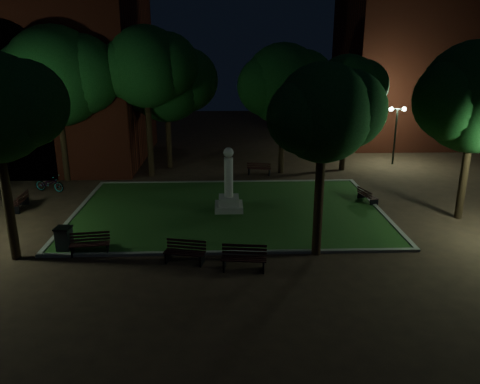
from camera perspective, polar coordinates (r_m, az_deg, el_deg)
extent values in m
plane|color=#3D2A1D|center=(21.80, -1.30, -4.12)|extent=(80.00, 80.00, 0.00)
cube|color=#28511C|center=(23.65, -1.37, -2.25)|extent=(15.00, 10.00, 0.08)
cube|color=slate|center=(18.92, -1.18, -7.40)|extent=(15.40, 0.20, 0.12)
cube|color=slate|center=(28.50, -1.49, 1.24)|extent=(15.40, 0.20, 0.12)
cube|color=slate|center=(24.77, -19.24, -2.29)|extent=(0.20, 10.00, 0.12)
cube|color=slate|center=(24.90, 16.41, -1.91)|extent=(0.20, 10.00, 0.12)
cube|color=#A59E98|center=(23.59, -1.37, -1.82)|extent=(1.40, 1.40, 0.30)
cube|color=#A59E98|center=(23.48, -1.38, -1.01)|extent=(1.00, 1.00, 0.40)
cylinder|color=#A59E98|center=(23.13, -1.40, 1.81)|extent=(0.44, 0.44, 2.00)
sphere|color=#A59E98|center=(22.82, -1.42, 4.83)|extent=(0.50, 0.50, 0.50)
cube|color=black|center=(32.71, -25.24, 7.87)|extent=(5.00, 3.00, 7.00)
cylinder|color=black|center=(32.42, -26.05, 13.96)|extent=(5.00, 3.00, 5.00)
plane|color=orange|center=(33.81, -24.47, 8.23)|extent=(6.30, 0.00, 6.30)
cube|color=#521B10|center=(44.25, 22.98, 13.51)|extent=(16.00, 10.00, 12.00)
cylinder|color=black|center=(19.78, -26.45, -1.09)|extent=(0.36, 0.36, 4.69)
sphere|color=#19531D|center=(18.83, -24.89, 9.72)|extent=(3.22, 3.22, 3.22)
cylinder|color=black|center=(30.01, -10.96, 6.86)|extent=(0.36, 0.36, 5.32)
sphere|color=#19531D|center=(29.55, -11.44, 14.74)|extent=(4.88, 4.88, 4.88)
sphere|color=#19531D|center=(29.58, -8.97, 15.06)|extent=(3.91, 3.91, 3.91)
sphere|color=#19531D|center=(29.43, -13.45, 14.41)|extent=(3.66, 3.66, 3.66)
cylinder|color=black|center=(30.40, 5.10, 6.18)|extent=(0.36, 0.36, 4.22)
sphere|color=#19531D|center=(29.91, 5.29, 12.98)|extent=(5.01, 5.01, 5.01)
sphere|color=#19531D|center=(30.28, 7.67, 13.14)|extent=(4.01, 4.01, 4.01)
sphere|color=#19531D|center=(29.51, 3.38, 12.77)|extent=(3.76, 3.76, 3.76)
cylinder|color=black|center=(31.83, 12.52, 6.32)|extent=(0.36, 0.36, 4.19)
sphere|color=#19531D|center=(31.38, 12.93, 12.33)|extent=(4.18, 4.18, 4.18)
sphere|color=#19531D|center=(31.84, 14.71, 12.45)|extent=(3.34, 3.34, 3.34)
sphere|color=#19531D|center=(30.90, 11.53, 12.15)|extent=(3.13, 3.13, 3.13)
cylinder|color=black|center=(24.50, 25.63, 1.83)|extent=(0.36, 0.36, 4.28)
sphere|color=#19531D|center=(23.89, 26.79, 10.29)|extent=(5.04, 5.04, 5.04)
sphere|color=#19531D|center=(23.17, 24.88, 10.12)|extent=(3.78, 3.78, 3.78)
cylinder|color=black|center=(18.39, 9.57, -0.99)|extent=(0.36, 0.36, 4.54)
sphere|color=#19531D|center=(17.63, 10.12, 9.48)|extent=(3.70, 3.70, 3.70)
sphere|color=#19531D|center=(18.03, 12.93, 9.81)|extent=(2.96, 2.96, 2.96)
sphere|color=#19531D|center=(17.22, 7.87, 9.07)|extent=(2.77, 2.77, 2.77)
cylinder|color=black|center=(30.42, -20.70, 5.44)|extent=(0.36, 0.36, 4.55)
sphere|color=#19531D|center=(29.93, -21.53, 12.98)|extent=(5.82, 5.82, 5.82)
sphere|color=#19531D|center=(29.67, -18.70, 13.43)|extent=(4.66, 4.66, 4.66)
sphere|color=#19531D|center=(30.05, -23.84, 12.54)|extent=(4.37, 4.37, 4.37)
cylinder|color=black|center=(32.06, -8.70, 6.60)|extent=(0.36, 0.36, 4.18)
sphere|color=#19531D|center=(31.59, -9.01, 13.12)|extent=(5.20, 5.20, 5.20)
sphere|color=#19531D|center=(31.65, -6.57, 13.41)|extent=(4.16, 4.16, 4.16)
sphere|color=#19531D|center=(31.44, -11.00, 12.82)|extent=(3.90, 3.90, 3.90)
cylinder|color=black|center=(33.46, -24.01, 5.64)|extent=(0.12, 0.12, 4.06)
cylinder|color=black|center=(33.16, -24.44, 9.07)|extent=(0.90, 0.08, 0.08)
sphere|color=#D8FFD8|center=(33.33, -25.16, 9.01)|extent=(0.28, 0.28, 0.28)
sphere|color=#D8FFD8|center=(32.99, -23.71, 9.12)|extent=(0.28, 0.28, 0.28)
cylinder|color=black|center=(34.39, 18.36, 6.37)|extent=(0.12, 0.12, 3.86)
cylinder|color=black|center=(34.10, 18.68, 9.56)|extent=(0.90, 0.08, 0.08)
sphere|color=#D8FFD8|center=(33.94, 17.95, 9.59)|extent=(0.28, 0.28, 0.28)
sphere|color=#D8FFD8|center=(34.26, 19.39, 9.52)|extent=(0.28, 0.28, 0.28)
cube|color=black|center=(18.46, -8.80, -7.74)|extent=(0.18, 0.54, 0.43)
cube|color=black|center=(18.07, -4.64, -8.16)|extent=(0.18, 0.54, 0.43)
cube|color=black|center=(17.97, -6.98, -7.59)|extent=(1.56, 0.44, 0.04)
cube|color=black|center=(18.09, -6.84, -7.41)|extent=(1.56, 0.44, 0.04)
cube|color=black|center=(18.21, -6.71, -7.23)|extent=(1.56, 0.44, 0.04)
cube|color=black|center=(18.33, -6.58, -7.06)|extent=(1.56, 0.44, 0.04)
cube|color=black|center=(18.34, -6.54, -6.70)|extent=(1.55, 0.41, 0.09)
cube|color=black|center=(18.29, -6.55, -6.31)|extent=(1.55, 0.41, 0.09)
cube|color=black|center=(18.23, -6.57, -5.91)|extent=(1.55, 0.41, 0.09)
cube|color=black|center=(17.65, -1.93, -8.72)|extent=(0.13, 0.58, 0.46)
cube|color=black|center=(17.56, 2.90, -8.88)|extent=(0.13, 0.58, 0.46)
cube|color=black|center=(17.28, 0.43, -8.42)|extent=(1.68, 0.28, 0.04)
cube|color=black|center=(17.41, 0.46, -8.21)|extent=(1.68, 0.28, 0.04)
cube|color=black|center=(17.54, 0.50, -8.01)|extent=(1.68, 0.28, 0.04)
cube|color=black|center=(17.67, 0.53, -7.80)|extent=(1.68, 0.28, 0.04)
cube|color=black|center=(17.68, 0.55, -7.41)|extent=(1.67, 0.25, 0.10)
cube|color=black|center=(17.62, 0.55, -6.98)|extent=(1.67, 0.25, 0.10)
cube|color=black|center=(17.56, 0.55, -6.54)|extent=(1.67, 0.25, 0.10)
cube|color=black|center=(19.90, -19.73, -6.71)|extent=(0.13, 0.54, 0.43)
cube|color=black|center=(19.69, -15.82, -6.58)|extent=(0.13, 0.54, 0.43)
cube|color=black|center=(19.50, -17.92, -6.31)|extent=(1.55, 0.30, 0.04)
cube|color=black|center=(19.63, -17.87, -6.15)|extent=(1.55, 0.30, 0.04)
cube|color=black|center=(19.75, -17.82, -5.99)|extent=(1.55, 0.30, 0.04)
cube|color=black|center=(19.88, -17.77, -5.84)|extent=(1.55, 0.30, 0.04)
cube|color=black|center=(19.89, -17.78, -5.52)|extent=(1.54, 0.27, 0.09)
cube|color=black|center=(19.84, -17.81, -5.16)|extent=(1.54, 0.27, 0.09)
cube|color=black|center=(19.79, -17.85, -4.79)|extent=(1.54, 0.27, 0.09)
cube|color=black|center=(26.98, -24.87, -1.02)|extent=(0.54, 0.09, 0.43)
cube|color=black|center=(25.76, -25.86, -1.98)|extent=(0.54, 0.09, 0.43)
cube|color=black|center=(26.38, -25.85, -1.03)|extent=(0.17, 1.58, 0.04)
cube|color=black|center=(26.33, -25.57, -1.02)|extent=(0.17, 1.58, 0.04)
cube|color=black|center=(26.29, -25.29, -1.02)|extent=(0.17, 1.58, 0.04)
cube|color=black|center=(26.24, -25.01, -1.01)|extent=(0.17, 1.58, 0.04)
cube|color=black|center=(26.19, -24.92, -0.81)|extent=(0.13, 1.57, 0.09)
cube|color=black|center=(26.15, -24.96, -0.52)|extent=(0.13, 1.57, 0.09)
cube|color=black|center=(26.11, -24.99, -0.23)|extent=(0.13, 1.57, 0.09)
cube|color=black|center=(25.31, 16.02, -1.26)|extent=(0.47, 0.18, 0.38)
cube|color=black|center=(26.26, 14.59, -0.47)|extent=(0.47, 0.18, 0.38)
cube|color=black|center=(25.83, 15.68, -0.40)|extent=(0.45, 1.34, 0.03)
cube|color=black|center=(25.76, 15.45, -0.42)|extent=(0.45, 1.34, 0.03)
cube|color=black|center=(25.70, 15.23, -0.45)|extent=(0.45, 1.34, 0.03)
cube|color=black|center=(25.63, 15.00, -0.48)|extent=(0.45, 1.34, 0.03)
cube|color=black|center=(25.58, 14.92, -0.30)|extent=(0.43, 1.33, 0.08)
cube|color=black|center=(25.55, 14.94, -0.05)|extent=(0.43, 1.33, 0.08)
cube|color=black|center=(25.51, 14.96, 0.21)|extent=(0.43, 1.33, 0.08)
cube|color=black|center=(30.21, 3.62, 2.44)|extent=(0.17, 0.52, 0.42)
cube|color=black|center=(30.39, 1.13, 2.56)|extent=(0.17, 0.52, 0.42)
cube|color=black|center=(30.44, 2.44, 3.00)|extent=(1.50, 0.42, 0.04)
cube|color=black|center=(30.31, 2.40, 2.94)|extent=(1.50, 0.42, 0.04)
cube|color=black|center=(30.18, 2.36, 2.88)|extent=(1.50, 0.42, 0.04)
cube|color=black|center=(30.05, 2.32, 2.81)|extent=(1.50, 0.42, 0.04)
cube|color=black|center=(29.98, 2.31, 2.96)|extent=(1.50, 0.39, 0.09)
cube|color=black|center=(29.94, 2.31, 3.21)|extent=(1.50, 0.39, 0.09)
cube|color=black|center=(29.91, 2.31, 3.46)|extent=(1.50, 0.39, 0.09)
cube|color=black|center=(20.29, -20.63, -5.50)|extent=(0.60, 0.60, 0.98)
cube|color=black|center=(20.11, -20.79, -4.13)|extent=(0.68, 0.68, 0.07)
imported|color=black|center=(28.87, -22.20, 0.98)|extent=(1.90, 1.11, 0.94)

